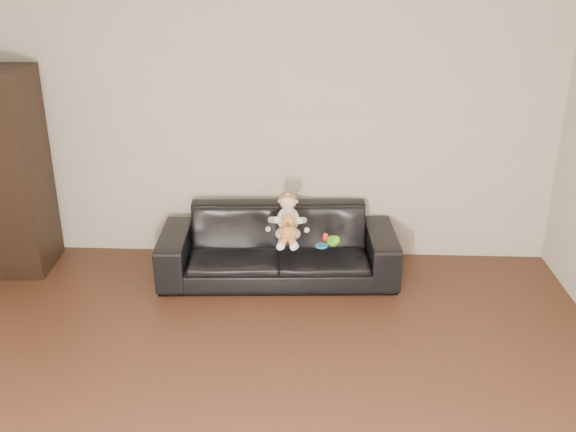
# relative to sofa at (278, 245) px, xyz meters

# --- Properties ---
(wall_back) EXTENTS (5.00, 0.00, 5.00)m
(wall_back) POSITION_rel_sofa_xyz_m (-0.04, 0.50, 1.00)
(wall_back) COLOR #B3AA97
(wall_back) RESTS_ON ground
(sofa) EXTENTS (2.08, 0.91, 0.60)m
(sofa) POSITION_rel_sofa_xyz_m (0.00, 0.00, 0.00)
(sofa) COLOR black
(sofa) RESTS_ON floor
(cabinet) EXTENTS (0.49, 0.65, 1.79)m
(cabinet) POSITION_rel_sofa_xyz_m (-2.30, 0.10, 0.60)
(cabinet) COLOR black
(cabinet) RESTS_ON floor
(shelf_item) EXTENTS (0.20, 0.26, 0.28)m
(shelf_item) POSITION_rel_sofa_xyz_m (-2.28, 0.10, 1.00)
(shelf_item) COLOR silver
(shelf_item) RESTS_ON cabinet
(baby) EXTENTS (0.30, 0.37, 0.43)m
(baby) POSITION_rel_sofa_xyz_m (0.09, -0.11, 0.28)
(baby) COLOR silver
(baby) RESTS_ON sofa
(teddy_bear) EXTENTS (0.13, 0.14, 0.25)m
(teddy_bear) POSITION_rel_sofa_xyz_m (0.10, -0.24, 0.26)
(teddy_bear) COLOR #C67C38
(teddy_bear) RESTS_ON sofa
(toy_green) EXTENTS (0.12, 0.14, 0.09)m
(toy_green) POSITION_rel_sofa_xyz_m (0.47, -0.20, 0.14)
(toy_green) COLOR #4BC717
(toy_green) RESTS_ON sofa
(toy_rattle) EXTENTS (0.08, 0.08, 0.06)m
(toy_rattle) POSITION_rel_sofa_xyz_m (0.41, -0.11, 0.13)
(toy_rattle) COLOR red
(toy_rattle) RESTS_ON sofa
(toy_blue_disc) EXTENTS (0.13, 0.13, 0.01)m
(toy_blue_disc) POSITION_rel_sofa_xyz_m (0.38, -0.22, 0.10)
(toy_blue_disc) COLOR blue
(toy_blue_disc) RESTS_ON sofa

